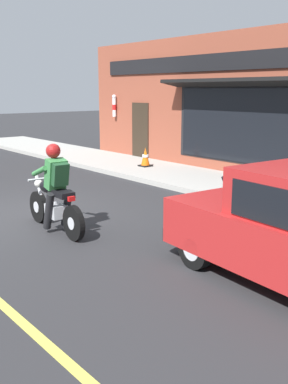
{
  "coord_description": "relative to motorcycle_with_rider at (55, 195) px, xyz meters",
  "views": [
    {
      "loc": [
        -3.68,
        -8.62,
        2.54
      ],
      "look_at": [
        0.8,
        -3.25,
        0.95
      ],
      "focal_mm": 42.0,
      "sensor_mm": 36.0,
      "label": 1
    }
  ],
  "objects": [
    {
      "name": "storefront_building",
      "position": [
        6.83,
        2.29,
        1.43
      ],
      "size": [
        1.25,
        11.79,
        4.2
      ],
      "color": "brown",
      "rests_on": "ground"
    },
    {
      "name": "traffic_cone",
      "position": [
        5.37,
        3.84,
        -0.25
      ],
      "size": [
        0.36,
        0.36,
        0.6
      ],
      "color": "black",
      "rests_on": "sidewalk_curb"
    },
    {
      "name": "motorcycle_with_rider",
      "position": [
        0.0,
        0.0,
        0.0
      ],
      "size": [
        0.56,
        2.02,
        1.62
      ],
      "color": "black",
      "rests_on": "ground"
    },
    {
      "name": "ground_plane",
      "position": [
        -0.16,
        1.49,
        -0.68
      ],
      "size": [
        80.0,
        80.0,
        0.0
      ],
      "primitive_type": "plane",
      "color": "#2B2B2D"
    },
    {
      "name": "sidewalk_curb",
      "position": [
        5.31,
        4.49,
        -0.61
      ],
      "size": [
        2.6,
        22.0,
        0.14
      ],
      "primitive_type": "cube",
      "color": "#ADAAA3",
      "rests_on": "ground"
    }
  ]
}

